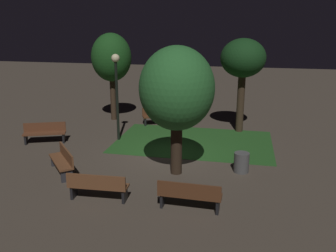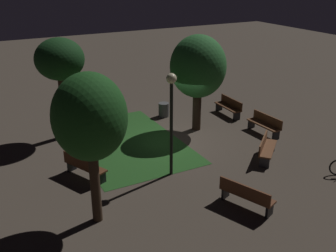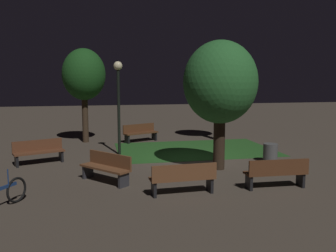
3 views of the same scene
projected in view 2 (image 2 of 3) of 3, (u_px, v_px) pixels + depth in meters
ground_plane at (171, 140)px, 17.47m from camera, size 60.00×60.00×0.00m
grass_lawn at (126, 143)px, 17.17m from camera, size 6.85×4.42×0.01m
bench_near_trees at (265, 124)px, 17.96m from camera, size 1.82×0.56×0.88m
bench_back_row at (229, 106)px, 20.22m from camera, size 1.81×0.53×0.88m
bench_corner at (266, 147)px, 15.60m from camera, size 1.53×1.68×0.88m
bench_path_side at (246, 195)px, 12.38m from camera, size 1.85×1.10×0.88m
bench_front_left at (84, 166)px, 14.16m from camera, size 1.84×1.18×0.88m
tree_lawn_side at (60, 61)px, 16.56m from camera, size 2.09×2.09×4.44m
tree_tall_center at (198, 67)px, 17.48m from camera, size 2.53×2.53×4.44m
tree_right_canopy at (90, 118)px, 10.72m from camera, size 2.09×2.09×4.61m
lamp_post_plaza_west at (171, 106)px, 13.59m from camera, size 0.36×0.36×3.84m
trash_bin at (164, 110)px, 20.07m from camera, size 0.54×0.54×0.72m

